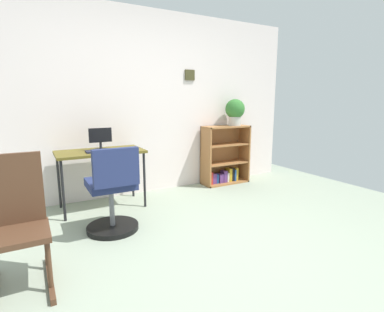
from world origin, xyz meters
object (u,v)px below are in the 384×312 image
(office_chair, at_px, (113,196))
(potted_plant_on_shelf, at_px, (235,111))
(monitor, at_px, (100,139))
(keyboard, at_px, (103,151))
(bookshelf_low, at_px, (224,158))
(rocking_chair, at_px, (16,221))
(desk, at_px, (100,156))

(office_chair, distance_m, potted_plant_on_shelf, 2.49)
(monitor, relative_size, keyboard, 0.70)
(potted_plant_on_shelf, bearing_deg, keyboard, -173.61)
(keyboard, height_order, bookshelf_low, bookshelf_low)
(bookshelf_low, bearing_deg, rocking_chair, -152.21)
(keyboard, distance_m, office_chair, 0.78)
(office_chair, bearing_deg, monitor, 84.26)
(office_chair, bearing_deg, bookshelf_low, 26.05)
(bookshelf_low, bearing_deg, office_chair, -153.95)
(rocking_chair, relative_size, potted_plant_on_shelf, 2.28)
(rocking_chair, relative_size, bookshelf_low, 1.03)
(keyboard, relative_size, office_chair, 0.43)
(rocking_chair, bearing_deg, bookshelf_low, 27.79)
(monitor, xyz_separation_m, rocking_chair, (-0.89, -1.32, -0.37))
(keyboard, distance_m, potted_plant_on_shelf, 2.16)
(desk, relative_size, keyboard, 2.63)
(desk, xyz_separation_m, rocking_chair, (-0.87, -1.28, -0.18))
(monitor, distance_m, bookshelf_low, 2.00)
(keyboard, bearing_deg, desk, 100.30)
(office_chair, height_order, potted_plant_on_shelf, potted_plant_on_shelf)
(office_chair, xyz_separation_m, potted_plant_on_shelf, (2.18, 0.93, 0.76))
(desk, distance_m, office_chair, 0.83)
(desk, bearing_deg, monitor, 62.52)
(monitor, xyz_separation_m, office_chair, (-0.08, -0.82, -0.46))
(potted_plant_on_shelf, bearing_deg, bookshelf_low, 160.13)
(desk, distance_m, potted_plant_on_shelf, 2.18)
(rocking_chair, height_order, potted_plant_on_shelf, potted_plant_on_shelf)
(monitor, relative_size, potted_plant_on_shelf, 0.65)
(keyboard, relative_size, potted_plant_on_shelf, 0.93)
(bookshelf_low, distance_m, potted_plant_on_shelf, 0.76)
(monitor, xyz_separation_m, potted_plant_on_shelf, (2.10, 0.11, 0.30))
(desk, relative_size, office_chair, 1.14)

